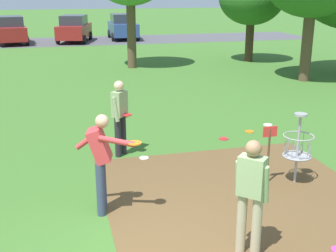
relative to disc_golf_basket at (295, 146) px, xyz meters
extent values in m
cube|color=brown|center=(-1.25, -0.44, -0.75)|extent=(4.77, 5.01, 0.01)
cylinder|color=#9E9EA3|center=(0.06, -0.01, -0.08)|extent=(0.05, 0.05, 1.35)
cylinder|color=#9E9EA3|center=(0.06, -0.01, 0.62)|extent=(0.24, 0.24, 0.04)
torus|color=#9E9EA3|center=(0.06, -0.01, 0.20)|extent=(0.58, 0.58, 0.02)
torus|color=#9E9EA3|center=(0.06, -0.01, -0.20)|extent=(0.55, 0.55, 0.03)
cylinder|color=#9E9EA3|center=(0.06, -0.01, -0.22)|extent=(0.48, 0.48, 0.02)
cylinder|color=gray|center=(0.30, -0.01, 0.00)|extent=(0.01, 0.01, 0.40)
cylinder|color=gray|center=(0.25, 0.13, 0.00)|extent=(0.01, 0.01, 0.40)
cylinder|color=gray|center=(0.13, 0.22, 0.00)|extent=(0.01, 0.01, 0.40)
cylinder|color=gray|center=(-0.01, 0.22, 0.00)|extent=(0.01, 0.01, 0.40)
cylinder|color=gray|center=(-0.13, 0.13, 0.00)|extent=(0.01, 0.01, 0.40)
cylinder|color=gray|center=(-0.18, -0.01, 0.00)|extent=(0.01, 0.01, 0.40)
cylinder|color=gray|center=(-0.13, -0.15, 0.00)|extent=(0.01, 0.01, 0.40)
cylinder|color=gray|center=(-0.01, -0.24, 0.00)|extent=(0.01, 0.01, 0.40)
cylinder|color=gray|center=(0.13, -0.24, 0.00)|extent=(0.01, 0.01, 0.40)
cylinder|color=gray|center=(0.25, -0.15, 0.00)|extent=(0.01, 0.01, 0.40)
cylinder|color=#4C3823|center=(-0.49, 0.09, -0.20)|extent=(0.04, 0.04, 1.10)
cube|color=red|center=(-0.49, 0.09, 0.30)|extent=(0.28, 0.03, 0.20)
cylinder|color=#384260|center=(-3.68, -0.17, -0.29)|extent=(0.14, 0.14, 0.92)
cylinder|color=#384260|center=(-3.73, -0.38, -0.29)|extent=(0.14, 0.14, 0.92)
cube|color=#D1383D|center=(-3.70, -0.27, 0.45)|extent=(0.45, 0.44, 0.60)
sphere|color=tan|center=(-3.64, -0.29, 0.85)|extent=(0.22, 0.22, 0.22)
cylinder|color=#D1383D|center=(-3.45, -0.50, 0.56)|extent=(0.59, 0.22, 0.21)
cylinder|color=orange|center=(-3.17, -0.56, 0.53)|extent=(0.22, 0.22, 0.02)
cylinder|color=#D1383D|center=(-3.84, -0.08, 0.49)|extent=(0.49, 0.20, 0.37)
cylinder|color=tan|center=(-1.92, -1.95, -0.29)|extent=(0.14, 0.14, 0.92)
cylinder|color=tan|center=(-1.77, -2.10, -0.29)|extent=(0.14, 0.14, 0.92)
cube|color=#93A875|center=(-1.84, -2.02, 0.45)|extent=(0.41, 0.41, 0.56)
sphere|color=#9E7051|center=(-1.84, -2.02, 0.85)|extent=(0.22, 0.22, 0.22)
cylinder|color=#93A875|center=(-1.96, -1.88, 0.36)|extent=(0.18, 0.18, 0.55)
cylinder|color=#93A875|center=(-1.70, -2.14, 0.36)|extent=(0.18, 0.18, 0.55)
cylinder|color=white|center=(-1.72, -1.90, 0.22)|extent=(0.22, 0.22, 0.02)
cylinder|color=#232328|center=(-2.93, 2.37, -0.29)|extent=(0.14, 0.14, 0.92)
cylinder|color=#232328|center=(-3.07, 2.20, -0.29)|extent=(0.14, 0.14, 0.92)
cube|color=#93A875|center=(-3.00, 2.29, 0.45)|extent=(0.40, 0.42, 0.56)
sphere|color=beige|center=(-3.00, 2.29, 0.85)|extent=(0.22, 0.22, 0.22)
cylinder|color=#93A875|center=(-2.86, 2.42, 0.36)|extent=(0.18, 0.17, 0.55)
cylinder|color=#93A875|center=(-3.11, 2.13, 0.36)|extent=(0.18, 0.17, 0.55)
cylinder|color=red|center=(-2.86, 2.17, 0.22)|extent=(0.22, 0.22, 0.02)
cylinder|color=white|center=(1.27, 3.53, -0.74)|extent=(0.25, 0.25, 0.02)
cylinder|color=orange|center=(0.53, 3.10, -0.74)|extent=(0.24, 0.24, 0.02)
cylinder|color=white|center=(-2.54, 1.94, -0.74)|extent=(0.21, 0.21, 0.02)
cylinder|color=red|center=(-0.35, 2.73, -0.74)|extent=(0.23, 0.23, 0.02)
cylinder|color=brown|center=(5.52, 8.79, 0.59)|extent=(0.44, 0.44, 2.70)
cylinder|color=#422D1E|center=(5.41, 13.98, 0.25)|extent=(0.41, 0.41, 2.00)
cylinder|color=brown|center=(-0.76, 13.61, 0.76)|extent=(0.42, 0.42, 3.03)
cube|color=#4C4C51|center=(-3.18, 25.55, -0.75)|extent=(36.00, 6.00, 0.01)
cube|color=maroon|center=(-7.10, 25.02, 0.00)|extent=(2.37, 4.41, 0.90)
cube|color=#2D333D|center=(-7.10, 25.02, 0.77)|extent=(1.87, 2.38, 0.64)
cylinder|color=black|center=(-6.39, 26.44, -0.45)|extent=(0.26, 0.62, 0.60)
cylinder|color=black|center=(-6.02, 23.86, -0.45)|extent=(0.26, 0.62, 0.60)
cube|color=maroon|center=(-2.87, 25.09, 0.00)|extent=(2.76, 4.51, 0.90)
cube|color=#2D333D|center=(-2.87, 25.09, 0.77)|extent=(2.07, 2.50, 0.64)
cylinder|color=black|center=(-3.42, 26.57, -0.45)|extent=(0.32, 0.63, 0.60)
cylinder|color=black|center=(-1.68, 26.14, -0.45)|extent=(0.32, 0.63, 0.60)
cylinder|color=black|center=(-4.05, 24.04, -0.45)|extent=(0.32, 0.63, 0.60)
cylinder|color=black|center=(-2.31, 23.61, -0.45)|extent=(0.32, 0.63, 0.60)
cube|color=#2D4784|center=(0.72, 26.02, 0.00)|extent=(1.87, 4.23, 0.90)
cube|color=#2D333D|center=(0.72, 26.02, 0.77)|extent=(1.62, 2.21, 0.64)
cylinder|color=black|center=(-0.16, 27.33, -0.45)|extent=(0.19, 0.60, 0.60)
cylinder|color=black|center=(1.64, 27.30, -0.45)|extent=(0.19, 0.60, 0.60)
cylinder|color=black|center=(-0.20, 24.73, -0.45)|extent=(0.19, 0.60, 0.60)
cylinder|color=black|center=(1.60, 24.70, -0.45)|extent=(0.19, 0.60, 0.60)
camera|label=1|loc=(-4.28, -6.97, 2.85)|focal=46.82mm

